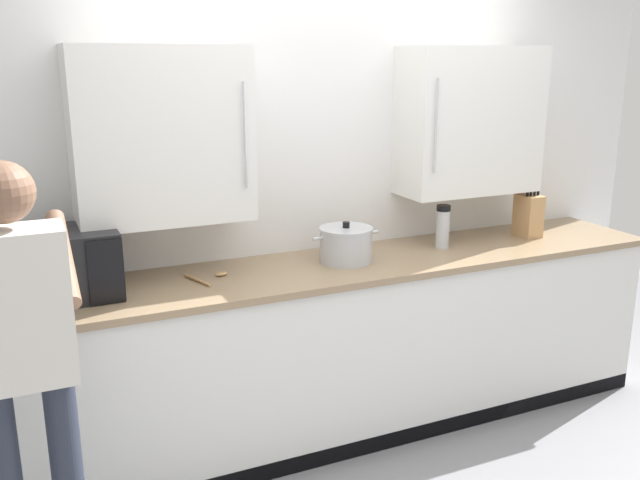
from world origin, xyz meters
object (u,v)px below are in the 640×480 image
object	(u,v)px
stock_pot	(346,244)
person_figure	(22,357)
knife_block	(528,215)
thermos_flask	(443,226)
microwave_oven	(49,267)
wooden_spoon	(210,277)

from	to	relation	value
stock_pot	person_figure	distance (m)	1.70
knife_block	stock_pot	bearing A→B (deg)	-179.20
knife_block	thermos_flask	bearing A→B (deg)	-179.58
microwave_oven	stock_pot	distance (m)	1.42
wooden_spoon	stock_pot	size ratio (longest dim) A/B	0.56
thermos_flask	wooden_spoon	size ratio (longest dim) A/B	1.17
microwave_oven	thermos_flask	world-z (taller)	microwave_oven
wooden_spoon	person_figure	world-z (taller)	person_figure
thermos_flask	stock_pot	distance (m)	0.60
thermos_flask	person_figure	bearing A→B (deg)	-161.96
thermos_flask	wooden_spoon	distance (m)	1.32
thermos_flask	person_figure	world-z (taller)	person_figure
thermos_flask	person_figure	size ratio (longest dim) A/B	0.14
wooden_spoon	stock_pot	world-z (taller)	stock_pot
wooden_spoon	microwave_oven	bearing A→B (deg)	-179.78
microwave_oven	person_figure	distance (m)	0.72
stock_pot	person_figure	world-z (taller)	person_figure
person_figure	knife_block	bearing A→B (deg)	14.39
stock_pot	thermos_flask	bearing A→B (deg)	1.18
wooden_spoon	knife_block	bearing A→B (deg)	-0.02
microwave_oven	thermos_flask	xyz separation A→B (m)	(2.02, -0.00, -0.03)
thermos_flask	person_figure	distance (m)	2.27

